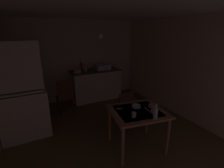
# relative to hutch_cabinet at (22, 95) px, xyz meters

# --- Properties ---
(ground_plane) EXTENTS (5.11, 5.11, 0.00)m
(ground_plane) POSITION_rel_hutch_cabinet_xyz_m (1.52, -0.57, -0.91)
(ground_plane) COLOR brown
(wall_back) EXTENTS (4.08, 0.10, 2.43)m
(wall_back) POSITION_rel_hutch_cabinet_xyz_m (1.52, 1.54, 0.31)
(wall_back) COLOR beige
(wall_back) RESTS_ON ground
(wall_right) EXTENTS (0.10, 4.21, 2.43)m
(wall_right) POSITION_rel_hutch_cabinet_xyz_m (3.56, -0.57, 0.31)
(wall_right) COLOR beige
(wall_right) RESTS_ON ground
(ceiling_slab) EXTENTS (4.08, 4.21, 0.10)m
(ceiling_slab) POSITION_rel_hutch_cabinet_xyz_m (1.52, -0.57, 1.57)
(ceiling_slab) COLOR silver
(hutch_cabinet) EXTENTS (0.89, 0.60, 1.93)m
(hutch_cabinet) POSITION_rel_hutch_cabinet_xyz_m (0.00, 0.00, 0.00)
(hutch_cabinet) COLOR beige
(hutch_cabinet) RESTS_ON ground
(counter_cabinet) EXTENTS (1.54, 0.64, 0.94)m
(counter_cabinet) POSITION_rel_hutch_cabinet_xyz_m (2.04, 1.17, -0.44)
(counter_cabinet) COLOR beige
(counter_cabinet) RESTS_ON ground
(sink_basin) EXTENTS (0.44, 0.34, 0.15)m
(sink_basin) POSITION_rel_hutch_cabinet_xyz_m (2.28, 1.17, 0.11)
(sink_basin) COLOR silver
(sink_basin) RESTS_ON counter_cabinet
(hand_pump) EXTENTS (0.05, 0.27, 0.39)m
(hand_pump) POSITION_rel_hutch_cabinet_xyz_m (1.60, 1.21, 0.20)
(hand_pump) COLOR maroon
(hand_pump) RESTS_ON counter_cabinet
(mixing_bowl_counter) EXTENTS (0.21, 0.21, 0.07)m
(mixing_bowl_counter) POSITION_rel_hutch_cabinet_xyz_m (1.45, 1.12, 0.07)
(mixing_bowl_counter) COLOR white
(mixing_bowl_counter) RESTS_ON counter_cabinet
(stoneware_crock) EXTENTS (0.10, 0.10, 0.13)m
(stoneware_crock) POSITION_rel_hutch_cabinet_xyz_m (1.73, 1.20, 0.10)
(stoneware_crock) COLOR beige
(stoneware_crock) RESTS_ON counter_cabinet
(dining_table) EXTENTS (1.08, 0.98, 0.76)m
(dining_table) POSITION_rel_hutch_cabinet_xyz_m (1.79, -1.38, -0.26)
(dining_table) COLOR #996B49
(dining_table) RESTS_ON ground
(chair_far_side) EXTENTS (0.46, 0.46, 0.90)m
(chair_far_side) POSITION_rel_hutch_cabinet_xyz_m (1.88, -0.74, -0.43)
(chair_far_side) COLOR #4E3021
(chair_far_side) RESTS_ON ground
(chair_by_counter) EXTENTS (0.41, 0.41, 0.92)m
(chair_by_counter) POSITION_rel_hutch_cabinet_xyz_m (0.93, 0.59, -0.42)
(chair_by_counter) COLOR #54301C
(chair_by_counter) RESTS_ON ground
(serving_bowl_wide) EXTENTS (0.16, 0.16, 0.04)m
(serving_bowl_wide) POSITION_rel_hutch_cabinet_xyz_m (1.85, -1.25, -0.13)
(serving_bowl_wide) COLOR white
(serving_bowl_wide) RESTS_ON dining_table
(soup_bowl_small) EXTENTS (0.14, 0.14, 0.05)m
(soup_bowl_small) POSITION_rel_hutch_cabinet_xyz_m (2.12, -1.39, -0.12)
(soup_bowl_small) COLOR tan
(soup_bowl_small) RESTS_ON dining_table
(teacup_cream) EXTENTS (0.07, 0.07, 0.07)m
(teacup_cream) POSITION_rel_hutch_cabinet_xyz_m (1.97, -1.58, -0.11)
(teacup_cream) COLOR #ADD1C1
(teacup_cream) RESTS_ON dining_table
(mug_tall) EXTENTS (0.08, 0.08, 0.09)m
(mug_tall) POSITION_rel_hutch_cabinet_xyz_m (1.60, -1.54, -0.11)
(mug_tall) COLOR tan
(mug_tall) RESTS_ON dining_table
(glass_bottle) EXTENTS (0.07, 0.07, 0.26)m
(glass_bottle) POSITION_rel_hutch_cabinet_xyz_m (1.88, -1.73, -0.05)
(glass_bottle) COLOR #B7BCC1
(glass_bottle) RESTS_ON dining_table
(table_knife) EXTENTS (0.03, 0.21, 0.00)m
(table_knife) POSITION_rel_hutch_cabinet_xyz_m (1.97, -1.45, -0.15)
(table_knife) COLOR silver
(table_knife) RESTS_ON dining_table
(teaspoon_near_bowl) EXTENTS (0.12, 0.08, 0.00)m
(teaspoon_near_bowl) POSITION_rel_hutch_cabinet_xyz_m (1.55, -1.17, -0.15)
(teaspoon_near_bowl) COLOR beige
(teaspoon_near_bowl) RESTS_ON dining_table
(pendant_bulb) EXTENTS (0.08, 0.08, 0.08)m
(pendant_bulb) POSITION_rel_hutch_cabinet_xyz_m (1.41, -0.69, 1.09)
(pendant_bulb) COLOR #F9EFCC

